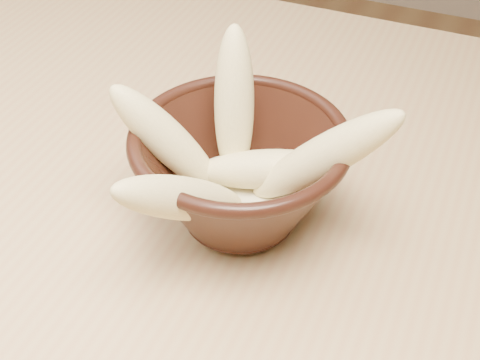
{
  "coord_description": "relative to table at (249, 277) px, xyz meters",
  "views": [
    {
      "loc": [
        0.15,
        -0.39,
        1.15
      ],
      "look_at": [
        -0.01,
        -0.01,
        0.8
      ],
      "focal_mm": 50.0,
      "sensor_mm": 36.0,
      "label": 1
    }
  ],
  "objects": [
    {
      "name": "banana_upright",
      "position": [
        -0.02,
        0.02,
        0.17
      ],
      "size": [
        0.06,
        0.08,
        0.13
      ],
      "primitive_type": "ellipsoid",
      "rotation": [
        0.34,
        0.0,
        3.52
      ],
      "color": "#CFBD7A",
      "rests_on": "bowl"
    },
    {
      "name": "banana_right",
      "position": [
        0.06,
        -0.0,
        0.16
      ],
      "size": [
        0.13,
        0.05,
        0.12
      ],
      "primitive_type": "ellipsoid",
      "rotation": [
        0.81,
        0.0,
        1.69
      ],
      "color": "#CFBD7A",
      "rests_on": "bowl"
    },
    {
      "name": "banana_left",
      "position": [
        -0.06,
        -0.02,
        0.16
      ],
      "size": [
        0.11,
        0.06,
        0.11
      ],
      "primitive_type": "ellipsoid",
      "rotation": [
        0.69,
        0.0,
        -1.28
      ],
      "color": "#CFBD7A",
      "rests_on": "bowl"
    },
    {
      "name": "banana_front",
      "position": [
        -0.02,
        -0.07,
        0.15
      ],
      "size": [
        0.09,
        0.13,
        0.11
      ],
      "primitive_type": "ellipsoid",
      "rotation": [
        0.94,
        0.0,
        -0.45
      ],
      "color": "#CFBD7A",
      "rests_on": "bowl"
    },
    {
      "name": "bowl",
      "position": [
        -0.01,
        -0.01,
        0.13
      ],
      "size": [
        0.18,
        0.18,
        0.1
      ],
      "rotation": [
        0.0,
        0.0,
        -0.3
      ],
      "color": "black",
      "rests_on": "table"
    },
    {
      "name": "banana_across",
      "position": [
        0.01,
        0.0,
        0.14
      ],
      "size": [
        0.12,
        0.07,
        0.04
      ],
      "primitive_type": "ellipsoid",
      "rotation": [
        1.5,
        0.0,
        1.95
      ],
      "color": "#CFBD7A",
      "rests_on": "bowl"
    },
    {
      "name": "milk_puddle",
      "position": [
        -0.01,
        -0.01,
        0.11
      ],
      "size": [
        0.1,
        0.1,
        0.01
      ],
      "primitive_type": "cylinder",
      "color": "beige",
      "rests_on": "bowl"
    },
    {
      "name": "table",
      "position": [
        0.0,
        0.0,
        0.0
      ],
      "size": [
        1.2,
        0.8,
        0.75
      ],
      "color": "tan",
      "rests_on": "ground"
    }
  ]
}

